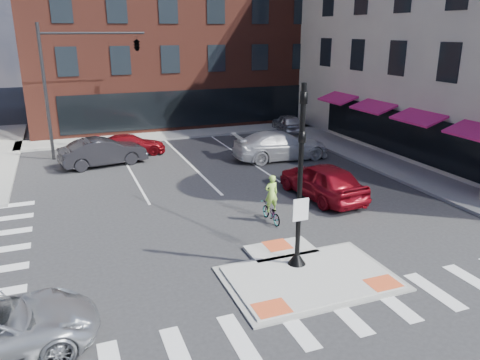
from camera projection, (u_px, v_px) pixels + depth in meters
name	position (u px, v px, depth m)	size (l,w,h in m)	color
ground	(302.00, 272.00, 15.37)	(120.00, 120.00, 0.00)	#28282B
refuge_island	(306.00, 274.00, 15.12)	(5.40, 4.65, 0.13)	gray
sidewalk_e	(382.00, 162.00, 27.93)	(3.00, 24.00, 0.15)	gray
sidewalk_n	(200.00, 132.00, 35.89)	(26.00, 3.00, 0.15)	gray
building_n	(166.00, 27.00, 42.39)	(24.40, 18.40, 15.50)	#56241A
building_far_left	(77.00, 51.00, 58.59)	(10.00, 12.00, 10.00)	slate
building_far_right	(174.00, 42.00, 64.53)	(12.00, 12.00, 12.00)	brown
signal_pole	(299.00, 201.00, 14.99)	(0.60, 0.60, 5.98)	black
mast_arm_signal	(113.00, 54.00, 28.23)	(6.10, 2.24, 8.00)	black
red_sedan	(322.00, 181.00, 21.90)	(2.03, 5.04, 1.72)	maroon
white_pickup	(281.00, 145.00, 28.54)	(2.40, 5.91, 1.71)	silver
bg_car_dark	(103.00, 152.00, 27.23)	(1.71, 4.90, 1.61)	black
bg_car_silver	(288.00, 123.00, 36.08)	(1.67, 4.15, 1.41)	#B7B9BF
bg_car_red	(131.00, 145.00, 29.67)	(1.76, 4.34, 1.26)	maroon
cyclist	(271.00, 206.00, 19.21)	(0.58, 1.56, 2.01)	#3F3F44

